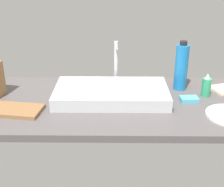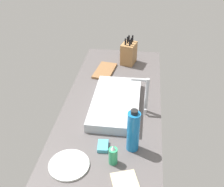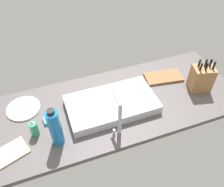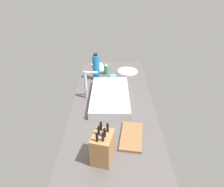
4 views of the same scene
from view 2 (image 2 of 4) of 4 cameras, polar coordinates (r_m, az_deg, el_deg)
The scene contains 9 objects.
countertop_slab at distance 194.87cm, azimuth 0.11°, elevation -2.50°, with size 174.63×67.94×3.50cm, color #514C4C.
sink_basin at distance 189.10cm, azimuth 0.81°, elevation -1.94°, with size 58.61×32.13×6.46cm, color #B7BABF.
faucet at distance 179.55cm, azimuth 6.91°, elevation 0.07°, with size 5.50×11.72×25.62cm.
knife_block at distance 241.88cm, azimuth 3.51°, elevation 8.40°, with size 16.72×14.24×24.28cm.
cutting_board at distance 231.55cm, azimuth -1.51°, elevation 4.78°, with size 27.85×14.32×1.80cm, color brown.
soap_bottle at distance 149.63cm, azimuth 0.22°, elevation -12.78°, with size 4.87×4.87×12.76cm.
water_bottle at distance 152.43cm, azimuth 4.45°, elevation -7.84°, with size 7.12×7.12×27.56cm.
dinner_plate at distance 153.50cm, azimuth -8.95°, elevation -14.49°, with size 22.07×22.07×1.20cm, color silver.
dish_sponge at distance 160.47cm, azimuth -1.77°, elevation -10.91°, with size 9.00×6.00×2.40cm, color #4CA3BC.
Camera 2 is at (154.63, 19.80, 118.67)cm, focal length 43.85 mm.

